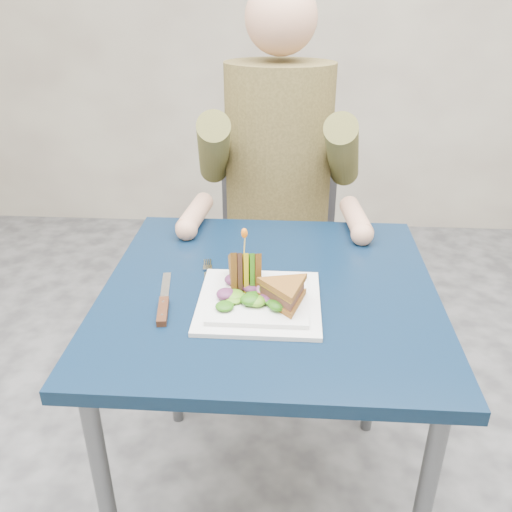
# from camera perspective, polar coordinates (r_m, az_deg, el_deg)

# --- Properties ---
(ground) EXTENTS (4.00, 4.00, 0.00)m
(ground) POSITION_cam_1_polar(r_m,az_deg,el_deg) (1.72, 1.12, -24.64)
(ground) COLOR #4C4C4F
(ground) RESTS_ON ground
(table) EXTENTS (0.75, 0.75, 0.73)m
(table) POSITION_cam_1_polar(r_m,az_deg,el_deg) (1.27, 1.38, -6.33)
(table) COLOR black
(table) RESTS_ON ground
(chair) EXTENTS (0.42, 0.40, 0.93)m
(chair) POSITION_cam_1_polar(r_m,az_deg,el_deg) (1.96, 2.28, 2.81)
(chair) COLOR #47474C
(chair) RESTS_ON ground
(diner) EXTENTS (0.54, 0.59, 0.74)m
(diner) POSITION_cam_1_polar(r_m,az_deg,el_deg) (1.73, 2.40, 12.57)
(diner) COLOR brown
(diner) RESTS_ON chair
(plate) EXTENTS (0.26, 0.26, 0.02)m
(plate) POSITION_cam_1_polar(r_m,az_deg,el_deg) (1.16, 0.33, -4.70)
(plate) COLOR white
(plate) RESTS_ON table
(sandwich_flat) EXTENTS (0.18, 0.18, 0.05)m
(sandwich_flat) POSITION_cam_1_polar(r_m,az_deg,el_deg) (1.12, 3.07, -3.91)
(sandwich_flat) COLOR brown
(sandwich_flat) RESTS_ON plate
(sandwich_upright) EXTENTS (0.09, 0.15, 0.15)m
(sandwich_upright) POSITION_cam_1_polar(r_m,az_deg,el_deg) (1.18, -1.19, -1.63)
(sandwich_upright) COLOR brown
(sandwich_upright) RESTS_ON plate
(fork) EXTENTS (0.04, 0.18, 0.01)m
(fork) POSITION_cam_1_polar(r_m,az_deg,el_deg) (1.26, -5.12, -2.37)
(fork) COLOR silver
(fork) RESTS_ON table
(knife) EXTENTS (0.05, 0.22, 0.02)m
(knife) POSITION_cam_1_polar(r_m,az_deg,el_deg) (1.16, -9.73, -5.25)
(knife) COLOR silver
(knife) RESTS_ON table
(toothpick) EXTENTS (0.01, 0.01, 0.06)m
(toothpick) POSITION_cam_1_polar(r_m,az_deg,el_deg) (1.15, -1.22, 1.16)
(toothpick) COLOR tan
(toothpick) RESTS_ON sandwich_upright
(toothpick_frill) EXTENTS (0.01, 0.01, 0.02)m
(toothpick_frill) POSITION_cam_1_polar(r_m,az_deg,el_deg) (1.14, -1.23, 2.42)
(toothpick_frill) COLOR orange
(toothpick_frill) RESTS_ON sandwich_upright
(lettuce_spill) EXTENTS (0.15, 0.13, 0.02)m
(lettuce_spill) POSITION_cam_1_polar(r_m,az_deg,el_deg) (1.16, 0.61, -3.57)
(lettuce_spill) COLOR #337A14
(lettuce_spill) RESTS_ON plate
(onion_ring) EXTENTS (0.04, 0.04, 0.02)m
(onion_ring) POSITION_cam_1_polar(r_m,az_deg,el_deg) (1.15, 1.10, -3.50)
(onion_ring) COLOR #9E4C7A
(onion_ring) RESTS_ON plate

